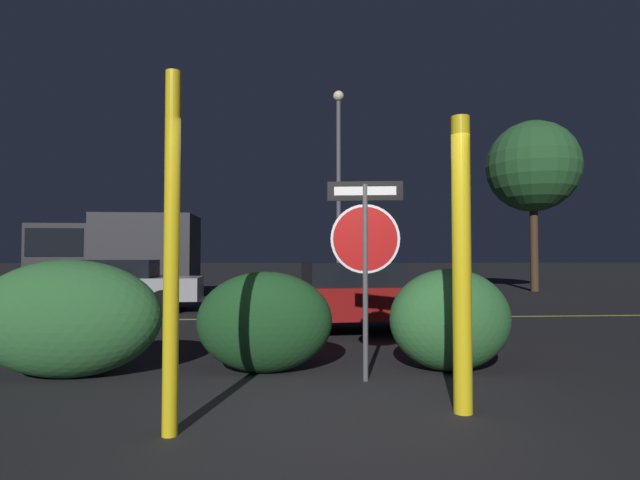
% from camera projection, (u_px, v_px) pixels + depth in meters
% --- Properties ---
extents(ground_plane, '(260.00, 260.00, 0.00)m').
position_uv_depth(ground_plane, '(336.00, 422.00, 4.20)').
color(ground_plane, black).
extents(road_center_stripe, '(40.65, 0.12, 0.01)m').
position_uv_depth(road_center_stripe, '(302.00, 318.00, 11.36)').
color(road_center_stripe, gold).
rests_on(road_center_stripe, ground_plane).
extents(stop_sign, '(0.85, 0.14, 2.25)m').
position_uv_depth(stop_sign, '(365.00, 239.00, 5.65)').
color(stop_sign, '#4C4C51').
rests_on(stop_sign, ground_plane).
extents(yellow_pole_left, '(0.12, 0.12, 2.87)m').
position_uv_depth(yellow_pole_left, '(172.00, 251.00, 3.93)').
color(yellow_pole_left, yellow).
rests_on(yellow_pole_left, ground_plane).
extents(yellow_pole_right, '(0.17, 0.17, 2.67)m').
position_uv_depth(yellow_pole_right, '(462.00, 263.00, 4.48)').
color(yellow_pole_right, yellow).
rests_on(yellow_pole_right, ground_plane).
extents(hedge_bush_1, '(2.14, 1.07, 1.36)m').
position_uv_depth(hedge_bush_1, '(68.00, 318.00, 5.78)').
color(hedge_bush_1, '#2D6633').
rests_on(hedge_bush_1, ground_plane).
extents(hedge_bush_2, '(1.64, 0.88, 1.22)m').
position_uv_depth(hedge_bush_2, '(265.00, 322.00, 6.03)').
color(hedge_bush_2, '#19421E').
rests_on(hedge_bush_2, ground_plane).
extents(hedge_bush_3, '(1.50, 1.01, 1.25)m').
position_uv_depth(hedge_bush_3, '(450.00, 319.00, 6.13)').
color(hedge_bush_3, '#2D6633').
rests_on(hedge_bush_3, ground_plane).
extents(passing_car_2, '(4.56, 2.21, 1.33)m').
position_uv_depth(passing_car_2, '(115.00, 285.00, 12.87)').
color(passing_car_2, '#9E9EA3').
rests_on(passing_car_2, ground_plane).
extents(passing_car_3, '(4.41, 2.25, 1.30)m').
position_uv_depth(passing_car_3, '(356.00, 296.00, 9.35)').
color(passing_car_3, maroon).
rests_on(passing_car_3, ground_plane).
extents(delivery_truck, '(5.47, 2.66, 2.91)m').
position_uv_depth(delivery_truck, '(116.00, 252.00, 17.76)').
color(delivery_truck, '#2D2D33').
rests_on(delivery_truck, ground_plane).
extents(street_lamp, '(0.38, 0.38, 7.31)m').
position_uv_depth(street_lamp, '(339.00, 174.00, 17.57)').
color(street_lamp, '#4C4C51').
rests_on(street_lamp, ground_plane).
extents(tree_1, '(3.77, 3.77, 7.07)m').
position_uv_depth(tree_1, '(533.00, 167.00, 20.72)').
color(tree_1, '#422D1E').
rests_on(tree_1, ground_plane).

